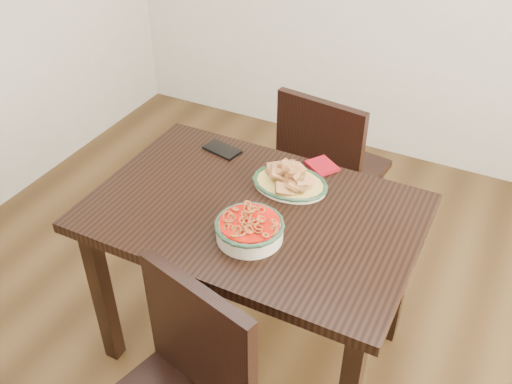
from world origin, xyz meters
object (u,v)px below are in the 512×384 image
at_px(dining_table, 254,230).
at_px(fish_plate, 290,176).
at_px(chair_far, 328,166).
at_px(smartphone, 222,150).
at_px(noodle_bowl, 250,227).

xyz_separation_m(dining_table, fish_plate, (0.06, 0.18, 0.15)).
distance_m(dining_table, fish_plate, 0.24).
height_order(dining_table, chair_far, chair_far).
bearing_deg(dining_table, fish_plate, 71.90).
bearing_deg(dining_table, smartphone, 135.68).
bearing_deg(fish_plate, noodle_bowl, -90.13).
height_order(chair_far, noodle_bowl, chair_far).
bearing_deg(noodle_bowl, fish_plate, 89.87).
xyz_separation_m(noodle_bowl, smartphone, (-0.35, 0.43, -0.04)).
height_order(dining_table, fish_plate, fish_plate).
xyz_separation_m(chair_far, fish_plate, (0.04, -0.54, 0.30)).
relative_size(chair_far, smartphone, 5.90).
bearing_deg(dining_table, noodle_bowl, -67.65).
distance_m(dining_table, chair_far, 0.74).
bearing_deg(chair_far, fish_plate, 101.47).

